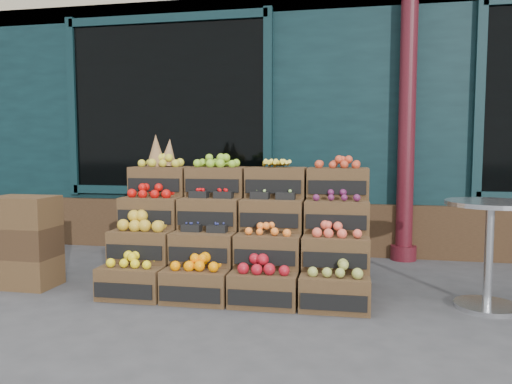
# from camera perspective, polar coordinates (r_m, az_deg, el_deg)

# --- Properties ---
(ground) EXTENTS (60.00, 60.00, 0.00)m
(ground) POSITION_cam_1_polar(r_m,az_deg,el_deg) (3.89, 0.88, -13.55)
(ground) COLOR #3C3C3E
(ground) RESTS_ON ground
(shop_facade) EXTENTS (12.00, 6.24, 4.80)m
(shop_facade) POSITION_cam_1_polar(r_m,az_deg,el_deg) (8.83, 7.13, 12.56)
(shop_facade) COLOR black
(shop_facade) RESTS_ON ground
(crate_display) EXTENTS (2.21, 1.10, 1.37)m
(crate_display) POSITION_cam_1_polar(r_m,az_deg,el_deg) (4.43, -1.74, -5.57)
(crate_display) COLOR #46301B
(crate_display) RESTS_ON ground
(spare_crates) EXTENTS (0.54, 0.38, 0.81)m
(spare_crates) POSITION_cam_1_polar(r_m,az_deg,el_deg) (4.92, -24.89, -5.17)
(spare_crates) COLOR #46301B
(spare_crates) RESTS_ON ground
(bistro_table) EXTENTS (0.66, 0.66, 0.84)m
(bistro_table) POSITION_cam_1_polar(r_m,az_deg,el_deg) (4.24, 25.10, -5.18)
(bistro_table) COLOR #B0B2B7
(bistro_table) RESTS_ON ground
(shopkeeper) EXTENTS (0.75, 0.56, 1.86)m
(shopkeeper) POSITION_cam_1_polar(r_m,az_deg,el_deg) (6.73, -10.05, 2.36)
(shopkeeper) COLOR #195A1E
(shopkeeper) RESTS_ON ground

